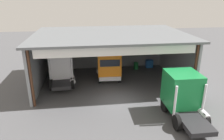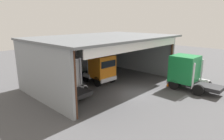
{
  "view_description": "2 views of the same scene",
  "coord_description": "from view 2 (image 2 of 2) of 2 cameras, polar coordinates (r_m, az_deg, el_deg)",
  "views": [
    {
      "loc": [
        -2.69,
        -16.72,
        9.24
      ],
      "look_at": [
        0.0,
        3.38,
        1.83
      ],
      "focal_mm": 33.65,
      "sensor_mm": 36.0,
      "label": 1
    },
    {
      "loc": [
        -14.87,
        -10.7,
        7.05
      ],
      "look_at": [
        0.0,
        3.38,
        1.83
      ],
      "focal_mm": 31.08,
      "sensor_mm": 36.0,
      "label": 2
    }
  ],
  "objects": [
    {
      "name": "ground_plane",
      "position": [
        19.63,
        7.24,
        -6.86
      ],
      "size": [
        80.0,
        80.0,
        0.0
      ],
      "primitive_type": "plane",
      "color": "#4C4C4F",
      "rests_on": "ground"
    },
    {
      "name": "workshop_shed",
      "position": [
        22.4,
        -4.38,
        5.88
      ],
      "size": [
        15.56,
        10.5,
        5.42
      ],
      "color": "gray",
      "rests_on": "ground"
    },
    {
      "name": "truck_white_right_bay",
      "position": [
        18.84,
        -13.78,
        -1.89
      ],
      "size": [
        2.76,
        4.54,
        3.71
      ],
      "rotation": [
        0.0,
        0.0,
        0.06
      ],
      "color": "white",
      "rests_on": "ground"
    },
    {
      "name": "truck_orange_center_left_bay",
      "position": [
        22.24,
        -3.41,
        0.37
      ],
      "size": [
        2.67,
        4.43,
        3.25
      ],
      "rotation": [
        0.0,
        0.0,
        3.1
      ],
      "color": "orange",
      "rests_on": "ground"
    },
    {
      "name": "truck_green_yard_outside",
      "position": [
        21.7,
        21.21,
        -0.5
      ],
      "size": [
        2.61,
        5.24,
        3.55
      ],
      "rotation": [
        0.0,
        0.0,
        -0.01
      ],
      "color": "#197F3D",
      "rests_on": "ground"
    },
    {
      "name": "oil_drum",
      "position": [
        27.47,
        -2.04,
        0.37
      ],
      "size": [
        0.58,
        0.58,
        0.88
      ],
      "primitive_type": "cylinder",
      "color": "#197233",
      "rests_on": "ground"
    },
    {
      "name": "tool_cart",
      "position": [
        29.06,
        0.04,
        1.28
      ],
      "size": [
        0.9,
        0.6,
        1.0
      ],
      "primitive_type": "cube",
      "color": "#1E59A5",
      "rests_on": "ground"
    },
    {
      "name": "traffic_cone",
      "position": [
        22.4,
        16.16,
        -3.88
      ],
      "size": [
        0.36,
        0.36,
        0.56
      ],
      "primitive_type": "cone",
      "color": "orange",
      "rests_on": "ground"
    }
  ]
}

